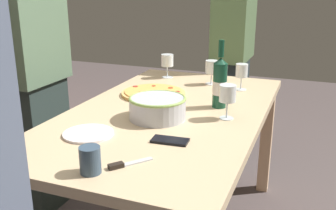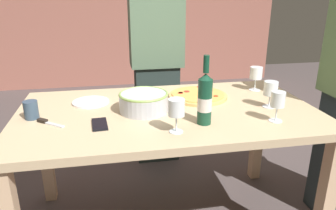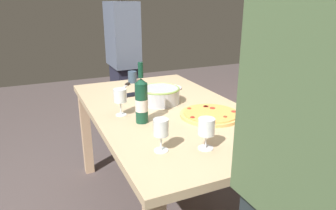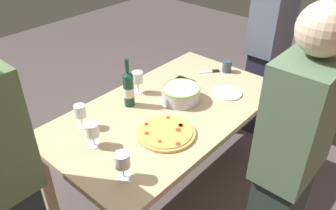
{
  "view_description": "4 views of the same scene",
  "coord_description": "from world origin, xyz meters",
  "px_view_note": "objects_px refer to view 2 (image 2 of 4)",
  "views": [
    {
      "loc": [
        -1.67,
        -0.65,
        1.35
      ],
      "look_at": [
        0.0,
        0.0,
        0.78
      ],
      "focal_mm": 41.76,
      "sensor_mm": 36.0,
      "label": 1
    },
    {
      "loc": [
        -0.3,
        -1.6,
        1.36
      ],
      "look_at": [
        0.0,
        0.0,
        0.78
      ],
      "focal_mm": 34.35,
      "sensor_mm": 36.0,
      "label": 2
    },
    {
      "loc": [
        1.63,
        -0.74,
        1.39
      ],
      "look_at": [
        0.0,
        0.0,
        0.78
      ],
      "focal_mm": 33.03,
      "sensor_mm": 36.0,
      "label": 3
    },
    {
      "loc": [
        1.38,
        1.21,
        1.97
      ],
      "look_at": [
        0.0,
        0.0,
        0.78
      ],
      "focal_mm": 36.0,
      "sensor_mm": 36.0,
      "label": 4
    }
  ],
  "objects_px": {
    "wine_glass_by_bottle": "(176,109)",
    "wine_glass_far_left": "(278,100)",
    "dining_table": "(168,125)",
    "cell_phone": "(100,124)",
    "wine_bottle": "(205,99)",
    "serving_bowl": "(144,101)",
    "wine_glass_far_right": "(256,74)",
    "person_host": "(156,63)",
    "pizza_knife": "(47,122)",
    "cup_amber": "(31,110)",
    "wine_glass_near_pizza": "(271,90)",
    "pizza": "(198,95)",
    "side_plate": "(91,102)"
  },
  "relations": [
    {
      "from": "serving_bowl",
      "to": "wine_glass_far_left",
      "type": "xyz_separation_m",
      "value": [
        0.62,
        -0.26,
        0.05
      ]
    },
    {
      "from": "serving_bowl",
      "to": "wine_glass_far_right",
      "type": "distance_m",
      "value": 0.78
    },
    {
      "from": "cell_phone",
      "to": "pizza_knife",
      "type": "bearing_deg",
      "value": -19.72
    },
    {
      "from": "serving_bowl",
      "to": "wine_glass_far_left",
      "type": "bearing_deg",
      "value": -22.52
    },
    {
      "from": "wine_glass_far_left",
      "to": "wine_glass_far_right",
      "type": "relative_size",
      "value": 1.0
    },
    {
      "from": "serving_bowl",
      "to": "wine_glass_far_right",
      "type": "relative_size",
      "value": 1.72
    },
    {
      "from": "wine_glass_far_left",
      "to": "side_plate",
      "type": "xyz_separation_m",
      "value": [
        -0.91,
        0.44,
        -0.1
      ]
    },
    {
      "from": "serving_bowl",
      "to": "cup_amber",
      "type": "bearing_deg",
      "value": -179.77
    },
    {
      "from": "dining_table",
      "to": "wine_glass_near_pizza",
      "type": "bearing_deg",
      "value": -6.63
    },
    {
      "from": "cup_amber",
      "to": "side_plate",
      "type": "bearing_deg",
      "value": 33.89
    },
    {
      "from": "cell_phone",
      "to": "pizza_knife",
      "type": "distance_m",
      "value": 0.26
    },
    {
      "from": "wine_bottle",
      "to": "wine_glass_far_left",
      "type": "distance_m",
      "value": 0.36
    },
    {
      "from": "side_plate",
      "to": "cup_amber",
      "type": "bearing_deg",
      "value": -146.11
    },
    {
      "from": "wine_bottle",
      "to": "serving_bowl",
      "type": "bearing_deg",
      "value": 140.52
    },
    {
      "from": "wine_glass_near_pizza",
      "to": "side_plate",
      "type": "xyz_separation_m",
      "value": [
        -0.97,
        0.25,
        -0.09
      ]
    },
    {
      "from": "pizza",
      "to": "wine_glass_far_left",
      "type": "distance_m",
      "value": 0.52
    },
    {
      "from": "wine_bottle",
      "to": "pizza_knife",
      "type": "height_order",
      "value": "wine_bottle"
    },
    {
      "from": "wine_glass_far_left",
      "to": "side_plate",
      "type": "height_order",
      "value": "wine_glass_far_left"
    },
    {
      "from": "pizza",
      "to": "cup_amber",
      "type": "bearing_deg",
      "value": -169.29
    },
    {
      "from": "cup_amber",
      "to": "serving_bowl",
      "type": "bearing_deg",
      "value": 0.23
    },
    {
      "from": "dining_table",
      "to": "pizza_knife",
      "type": "bearing_deg",
      "value": -172.47
    },
    {
      "from": "wine_glass_by_bottle",
      "to": "wine_glass_far_left",
      "type": "height_order",
      "value": "wine_glass_by_bottle"
    },
    {
      "from": "wine_glass_far_left",
      "to": "pizza_knife",
      "type": "bearing_deg",
      "value": 170.92
    },
    {
      "from": "pizza",
      "to": "wine_glass_by_bottle",
      "type": "xyz_separation_m",
      "value": [
        -0.23,
        -0.46,
        0.1
      ]
    },
    {
      "from": "wine_bottle",
      "to": "dining_table",
      "type": "bearing_deg",
      "value": 121.89
    },
    {
      "from": "wine_glass_near_pizza",
      "to": "cell_phone",
      "type": "relative_size",
      "value": 1.01
    },
    {
      "from": "wine_glass_far_right",
      "to": "cup_amber",
      "type": "bearing_deg",
      "value": -169.36
    },
    {
      "from": "wine_glass_by_bottle",
      "to": "wine_glass_far_left",
      "type": "xyz_separation_m",
      "value": [
        0.51,
        0.04,
        -0.0
      ]
    },
    {
      "from": "cup_amber",
      "to": "cell_phone",
      "type": "bearing_deg",
      "value": -23.88
    },
    {
      "from": "pizza",
      "to": "pizza_knife",
      "type": "bearing_deg",
      "value": -163.05
    },
    {
      "from": "wine_glass_near_pizza",
      "to": "wine_bottle",
      "type": "bearing_deg",
      "value": -159.72
    },
    {
      "from": "cup_amber",
      "to": "side_plate",
      "type": "height_order",
      "value": "cup_amber"
    },
    {
      "from": "wine_glass_far_right",
      "to": "cup_amber",
      "type": "xyz_separation_m",
      "value": [
        -1.31,
        -0.25,
        -0.06
      ]
    },
    {
      "from": "serving_bowl",
      "to": "cell_phone",
      "type": "relative_size",
      "value": 1.81
    },
    {
      "from": "dining_table",
      "to": "person_host",
      "type": "bearing_deg",
      "value": 85.55
    },
    {
      "from": "wine_glass_far_right",
      "to": "pizza_knife",
      "type": "height_order",
      "value": "wine_glass_far_right"
    },
    {
      "from": "wine_glass_near_pizza",
      "to": "cell_phone",
      "type": "distance_m",
      "value": 0.92
    },
    {
      "from": "dining_table",
      "to": "pizza_knife",
      "type": "distance_m",
      "value": 0.62
    },
    {
      "from": "pizza",
      "to": "side_plate",
      "type": "xyz_separation_m",
      "value": [
        -0.63,
        0.02,
        -0.01
      ]
    },
    {
      "from": "wine_bottle",
      "to": "cell_phone",
      "type": "xyz_separation_m",
      "value": [
        -0.5,
        0.07,
        -0.12
      ]
    },
    {
      "from": "dining_table",
      "to": "wine_glass_by_bottle",
      "type": "bearing_deg",
      "value": -93.26
    },
    {
      "from": "dining_table",
      "to": "cell_phone",
      "type": "distance_m",
      "value": 0.4
    },
    {
      "from": "cell_phone",
      "to": "person_host",
      "type": "distance_m",
      "value": 1.08
    },
    {
      "from": "cell_phone",
      "to": "person_host",
      "type": "relative_size",
      "value": 0.09
    },
    {
      "from": "wine_glass_near_pizza",
      "to": "dining_table",
      "type": "bearing_deg",
      "value": 173.37
    },
    {
      "from": "serving_bowl",
      "to": "wine_glass_far_right",
      "type": "bearing_deg",
      "value": 18.14
    },
    {
      "from": "wine_bottle",
      "to": "person_host",
      "type": "distance_m",
      "value": 1.07
    },
    {
      "from": "wine_glass_by_bottle",
      "to": "serving_bowl",
      "type": "bearing_deg",
      "value": 111.18
    },
    {
      "from": "serving_bowl",
      "to": "cup_amber",
      "type": "relative_size",
      "value": 2.84
    },
    {
      "from": "pizza",
      "to": "wine_glass_far_left",
      "type": "xyz_separation_m",
      "value": [
        0.28,
        -0.43,
        0.1
      ]
    }
  ]
}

